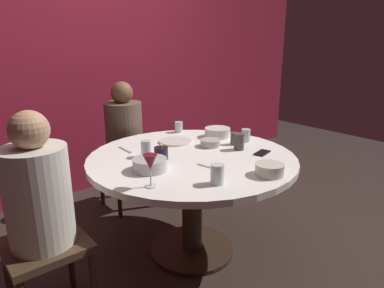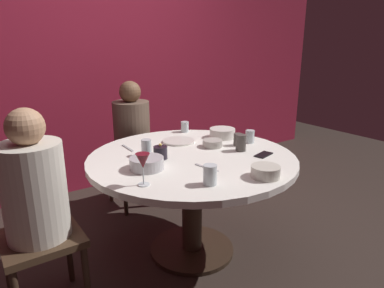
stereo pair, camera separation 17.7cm
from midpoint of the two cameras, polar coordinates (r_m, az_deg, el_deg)
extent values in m
plane|color=#2D231E|center=(2.62, -2.02, -17.24)|extent=(8.00, 8.00, 0.00)
cube|color=maroon|center=(3.57, -18.30, 13.29)|extent=(6.00, 0.10, 2.60)
cylinder|color=white|center=(2.30, -2.20, -2.41)|extent=(1.38, 1.38, 0.04)
cylinder|color=#332319|center=(2.45, -2.10, -10.52)|extent=(0.14, 0.14, 0.69)
cylinder|color=#2D2116|center=(2.61, -2.02, -16.96)|extent=(0.60, 0.60, 0.03)
cube|color=#3F2D1E|center=(2.04, -25.54, -14.96)|extent=(0.40, 0.40, 0.04)
cylinder|color=beige|center=(1.91, -26.58, -7.86)|extent=(0.32, 0.32, 0.51)
sphere|color=tan|center=(1.81, -27.97, 2.02)|extent=(0.19, 0.19, 0.19)
cylinder|color=#332319|center=(2.06, -18.50, -21.53)|extent=(0.04, 0.04, 0.43)
cylinder|color=#332319|center=(2.28, -30.24, -19.00)|extent=(0.04, 0.04, 0.43)
cylinder|color=#332319|center=(2.33, -21.70, -16.99)|extent=(0.04, 0.04, 0.43)
cube|color=#3F2D1E|center=(3.14, -12.52, -2.51)|extent=(0.40, 0.40, 0.04)
cylinder|color=brown|center=(3.07, -12.83, 2.18)|extent=(0.32, 0.32, 0.49)
sphere|color=brown|center=(3.00, -13.23, 8.28)|extent=(0.19, 0.19, 0.19)
cylinder|color=#332319|center=(3.31, -16.25, -6.18)|extent=(0.04, 0.04, 0.43)
cylinder|color=#332319|center=(3.02, -13.63, -8.22)|extent=(0.04, 0.04, 0.43)
cylinder|color=#332319|center=(3.44, -11.05, -4.90)|extent=(0.04, 0.04, 0.43)
cylinder|color=#332319|center=(3.16, -8.07, -6.71)|extent=(0.04, 0.04, 0.43)
cylinder|color=black|center=(2.22, -7.41, -1.58)|extent=(0.09, 0.09, 0.08)
sphere|color=#F9D159|center=(2.21, -7.46, -0.28)|extent=(0.02, 0.02, 0.02)
cylinder|color=silver|center=(1.84, -9.57, -6.91)|extent=(0.06, 0.06, 0.01)
cylinder|color=silver|center=(1.82, -9.64, -5.53)|extent=(0.01, 0.01, 0.09)
cone|color=maroon|center=(1.79, -9.77, -3.02)|extent=(0.08, 0.08, 0.08)
cylinder|color=silver|center=(2.60, -4.75, 0.41)|extent=(0.25, 0.25, 0.01)
cube|color=black|center=(2.37, 9.46, -1.48)|extent=(0.15, 0.10, 0.01)
cylinder|color=#B7B7BC|center=(2.05, -9.46, -3.41)|extent=(0.20, 0.20, 0.07)
cylinder|color=silver|center=(2.73, 2.40, 1.90)|extent=(0.20, 0.20, 0.07)
cylinder|color=beige|center=(1.99, 10.24, -4.21)|extent=(0.16, 0.16, 0.07)
cylinder|color=#B2ADA3|center=(2.49, 0.99, 0.17)|extent=(0.14, 0.14, 0.05)
cylinder|color=#4C4742|center=(2.41, 5.74, 0.36)|extent=(0.07, 0.07, 0.11)
cylinder|color=silver|center=(2.88, -3.98, 2.81)|extent=(0.07, 0.07, 0.09)
cylinder|color=#4C4742|center=(2.54, 5.11, 0.89)|extent=(0.06, 0.06, 0.09)
cylinder|color=silver|center=(2.62, 6.98, 1.42)|extent=(0.07, 0.07, 0.10)
cylinder|color=silver|center=(1.83, 1.45, -5.06)|extent=(0.07, 0.07, 0.11)
cylinder|color=silver|center=(2.28, -9.82, -0.81)|extent=(0.07, 0.07, 0.11)
cube|color=#B7B7BC|center=(2.47, -13.04, -0.95)|extent=(0.02, 0.18, 0.01)
cube|color=#B7B7BC|center=(2.08, 0.49, -3.90)|extent=(0.05, 0.18, 0.01)
camera|label=1|loc=(0.09, -92.23, -0.67)|focal=32.19mm
camera|label=2|loc=(0.09, 87.77, 0.67)|focal=32.19mm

